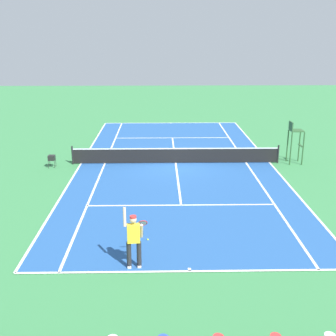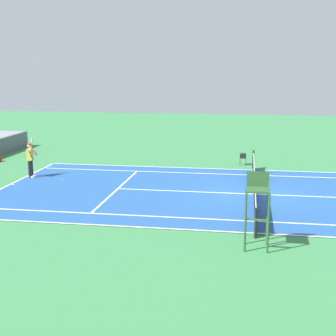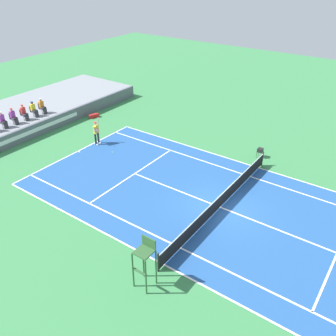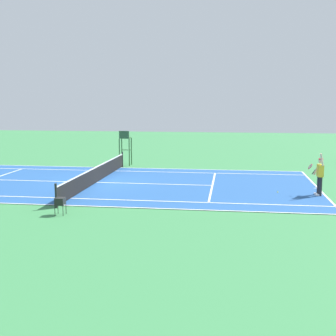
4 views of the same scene
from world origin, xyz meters
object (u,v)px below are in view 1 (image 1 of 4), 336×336
(ball_hopper, at_px, (52,158))
(tennis_ball, at_px, (148,240))
(tennis_player, at_px, (134,240))
(umpire_chair, at_px, (295,137))

(ball_hopper, bearing_deg, tennis_ball, 121.67)
(tennis_player, xyz_separation_m, umpire_chair, (-8.59, -11.59, 0.56))
(ball_hopper, bearing_deg, tennis_player, 115.46)
(tennis_player, height_order, ball_hopper, tennis_player)
(tennis_player, xyz_separation_m, ball_hopper, (5.24, -11.00, -0.42))
(tennis_ball, relative_size, ball_hopper, 0.10)
(ball_hopper, bearing_deg, umpire_chair, -177.54)
(umpire_chair, xyz_separation_m, ball_hopper, (13.82, 0.60, -0.98))
(umpire_chair, bearing_deg, tennis_player, 53.46)
(tennis_player, distance_m, umpire_chair, 14.44)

